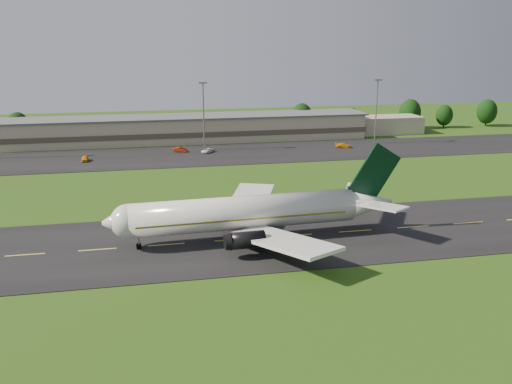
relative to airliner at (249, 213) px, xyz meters
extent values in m
plane|color=#284D13|center=(-2.91, -0.04, -4.66)|extent=(360.00, 360.00, 0.00)
cube|color=black|center=(-2.91, -0.04, -4.61)|extent=(220.00, 30.00, 0.10)
cube|color=black|center=(-2.91, 71.96, -4.61)|extent=(260.00, 30.00, 0.10)
cylinder|color=white|center=(-0.85, -0.04, 0.14)|extent=(38.21, 7.24, 5.60)
sphere|color=white|center=(-19.84, -0.86, 0.14)|extent=(5.60, 5.60, 5.60)
cone|color=white|center=(-21.84, -0.94, 0.14)|extent=(4.23, 5.54, 5.38)
cone|color=white|center=(21.62, 0.93, 0.14)|extent=(9.23, 5.87, 5.49)
cube|color=olive|center=(-1.35, -0.06, -0.21)|extent=(35.21, 7.15, 0.28)
cube|color=black|center=(-20.44, -0.88, 0.69)|extent=(2.13, 3.08, 0.65)
cube|color=white|center=(3.12, -10.88, -1.36)|extent=(14.73, 20.11, 2.20)
cube|color=white|center=(2.17, 11.10, -1.36)|extent=(13.47, 20.22, 2.20)
cube|color=white|center=(21.84, -4.06, 1.04)|extent=(7.76, 9.36, 0.91)
cube|color=white|center=(21.41, 5.93, 1.04)|extent=(7.27, 9.40, 0.91)
cube|color=black|center=(20.13, 0.87, 1.94)|extent=(5.02, 0.77, 3.00)
cube|color=black|center=(22.62, 0.98, 5.64)|extent=(9.44, 0.86, 10.55)
cylinder|color=black|center=(-2.01, -8.09, -1.76)|extent=(5.71, 2.94, 2.70)
cylinder|color=black|center=(-2.70, 7.89, -1.76)|extent=(5.71, 2.94, 2.70)
cube|color=tan|center=(-2.91, 95.96, -0.66)|extent=(120.00, 15.00, 8.00)
cube|color=#4C4438|center=(-2.91, 95.96, -1.46)|extent=(121.00, 15.40, 1.60)
cube|color=#595B60|center=(-2.91, 95.96, 3.49)|extent=(122.00, 16.00, 0.50)
cube|color=tan|center=(67.09, 97.96, -1.66)|extent=(28.00, 11.00, 6.00)
cylinder|color=gray|center=(2.09, 79.96, 5.34)|extent=(0.44, 0.44, 20.00)
cube|color=gray|center=(2.09, 79.96, 15.44)|extent=(2.40, 1.20, 0.50)
cylinder|color=gray|center=(57.09, 79.96, 5.34)|extent=(0.44, 0.44, 20.00)
cube|color=gray|center=(57.09, 79.96, 15.44)|extent=(2.40, 1.20, 0.50)
cylinder|color=black|center=(-55.23, 106.01, -3.12)|extent=(0.56, 0.56, 3.07)
ellipsoid|color=black|center=(-55.23, 106.01, 0.63)|extent=(7.17, 7.17, 8.96)
cylinder|color=black|center=(-36.34, 104.52, -3.51)|extent=(0.56, 0.56, 2.29)
ellipsoid|color=black|center=(-36.34, 104.52, -0.71)|extent=(5.35, 5.35, 6.69)
cylinder|color=black|center=(39.96, 105.10, -3.01)|extent=(0.56, 0.56, 3.30)
ellipsoid|color=black|center=(39.96, 105.10, 1.03)|extent=(7.70, 7.70, 9.63)
cylinder|color=black|center=(59.54, 107.20, -3.38)|extent=(0.56, 0.56, 2.56)
ellipsoid|color=black|center=(59.54, 107.20, -0.26)|extent=(5.96, 5.96, 7.46)
cylinder|color=black|center=(82.29, 106.53, -2.95)|extent=(0.56, 0.56, 3.43)
ellipsoid|color=black|center=(82.29, 106.53, 1.24)|extent=(7.99, 7.99, 9.99)
cylinder|color=black|center=(96.01, 105.73, -3.32)|extent=(0.56, 0.56, 2.68)
ellipsoid|color=black|center=(96.01, 105.73, -0.04)|extent=(6.25, 6.25, 7.82)
cylinder|color=black|center=(113.80, 105.79, -3.05)|extent=(0.56, 0.56, 3.22)
ellipsoid|color=black|center=(113.80, 105.79, 0.88)|extent=(7.51, 7.51, 9.39)
imported|color=orange|center=(-32.06, 70.38, -3.83)|extent=(1.79, 4.33, 1.47)
imported|color=#9E210A|center=(-5.33, 77.96, -3.87)|extent=(4.47, 2.75, 1.39)
imported|color=silver|center=(2.45, 75.26, -3.92)|extent=(4.63, 4.92, 1.29)
imported|color=orange|center=(44.39, 74.29, -3.86)|extent=(5.23, 3.64, 1.40)
camera|label=1|loc=(-17.67, -89.32, 28.49)|focal=40.00mm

